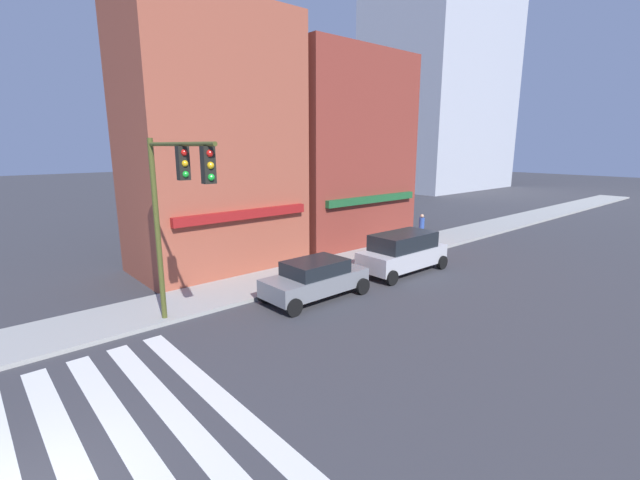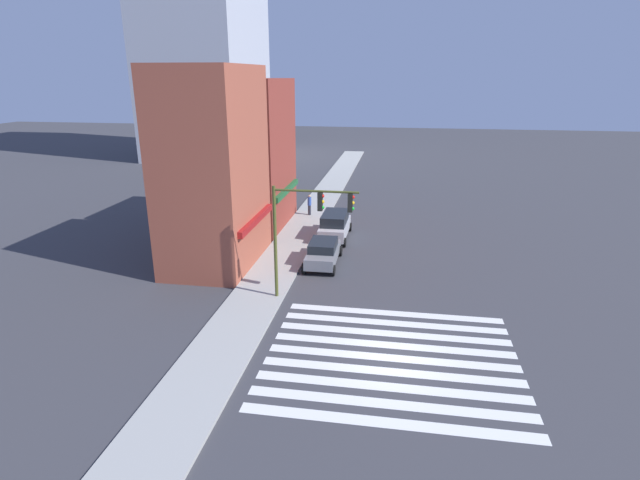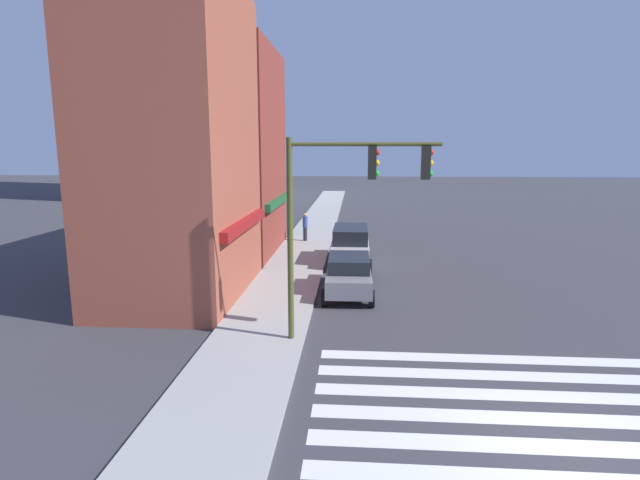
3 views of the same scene
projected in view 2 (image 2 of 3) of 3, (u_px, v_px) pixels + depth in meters
The scene contains 9 objects.
ground_plane at pixel (392, 358), 21.61m from camera, with size 200.00×200.00×0.00m, color #38383D.
sidewalk_left at pixel (226, 342), 22.74m from camera, with size 120.00×3.00×0.15m.
crosswalk_stripes at pixel (392, 358), 21.61m from camera, with size 9.19×10.80×0.01m.
storefront_row at pixel (235, 161), 34.85m from camera, with size 16.73×5.30×12.26m.
tower_distant at pixel (202, 0), 70.09m from camera, with size 19.70×13.85×43.20m.
traffic_signal at pixel (305, 220), 25.73m from camera, with size 0.32×4.47×6.29m.
sedan_grey at pixel (323, 252), 32.03m from camera, with size 4.43×2.02×1.59m.
suv_silver at pixel (335, 225), 37.18m from camera, with size 4.71×2.12×1.94m.
pedestrian_blue_shirt at pixel (309, 204), 42.85m from camera, with size 0.32×0.32×1.77m.
Camera 2 is at (-19.15, 0.00, 11.67)m, focal length 28.00 mm.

